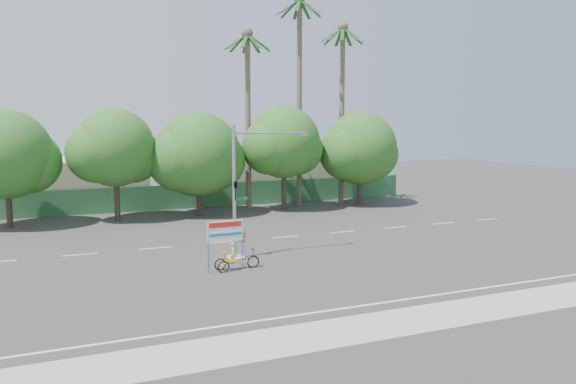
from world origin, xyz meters
name	(u,v)px	position (x,y,z in m)	size (l,w,h in m)	color
ground	(310,272)	(0.00, 0.00, 0.00)	(120.00, 120.00, 0.00)	#33302D
sidewalk_near	(399,323)	(0.00, -7.50, 0.06)	(50.00, 2.40, 0.12)	gray
fence	(201,196)	(0.00, 21.50, 1.00)	(38.00, 0.08, 2.00)	#336B3D
building_left	(69,183)	(-10.00, 26.00, 2.00)	(12.00, 8.00, 4.00)	beige
building_right	(272,177)	(8.00, 26.00, 1.80)	(14.00, 8.00, 3.60)	beige
tree_far_left	(5,157)	(-14.05, 18.00, 4.76)	(7.14, 6.00, 7.96)	#473828
tree_left	(114,151)	(-7.05, 18.00, 5.06)	(6.66, 5.60, 8.07)	#473828
tree_center	(197,157)	(-1.05, 18.00, 4.47)	(7.62, 6.40, 7.85)	#473828
tree_right	(283,145)	(5.95, 18.00, 5.24)	(6.90, 5.80, 8.36)	#473828
tree_far_right	(360,151)	(12.95, 18.00, 4.64)	(7.38, 6.20, 7.94)	#473828
palm_tall	(299,80)	(8.00, 19.50, 10.46)	(3.73, 3.79, 17.45)	#70604C
palm_mid	(342,94)	(12.00, 19.50, 9.40)	(3.73, 3.79, 15.45)	#70604C
palm_short	(248,99)	(3.50, 19.50, 8.86)	(3.73, 3.79, 14.45)	#70604C
traffic_signal	(240,203)	(-2.20, 3.98, 2.92)	(4.72, 1.10, 7.00)	gray
trike_billboard	(230,249)	(-3.39, 1.85, 1.04)	(2.63, 0.61, 2.59)	black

